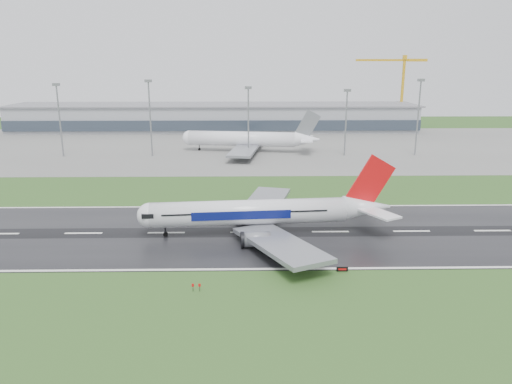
{
  "coord_description": "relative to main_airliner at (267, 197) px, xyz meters",
  "views": [
    {
      "loc": [
        19.77,
        -111.05,
        40.05
      ],
      "look_at": [
        22.04,
        12.0,
        7.0
      ],
      "focal_mm": 33.9,
      "sensor_mm": 36.0,
      "label": 1
    }
  ],
  "objects": [
    {
      "name": "floodmast_1",
      "position": [
        -85.62,
        100.53,
        6.11
      ],
      "size": [
        0.64,
        0.64,
        30.43
      ],
      "primitive_type": "cylinder",
      "color": "gray",
      "rests_on": "ground"
    },
    {
      "name": "runway",
      "position": [
        -24.38,
        0.53,
        -9.06
      ],
      "size": [
        400.0,
        45.0,
        0.1
      ],
      "primitive_type": "cube",
      "color": "black",
      "rests_on": "ground"
    },
    {
      "name": "floodmast_2",
      "position": [
        -46.57,
        100.53,
        6.84
      ],
      "size": [
        0.64,
        0.64,
        31.9
      ],
      "primitive_type": "cylinder",
      "color": "gray",
      "rests_on": "ground"
    },
    {
      "name": "floodmast_5",
      "position": [
        70.21,
        100.53,
        6.98
      ],
      "size": [
        0.64,
        0.64,
        32.18
      ],
      "primitive_type": "cylinder",
      "color": "gray",
      "rests_on": "ground"
    },
    {
      "name": "terminal",
      "position": [
        -24.38,
        185.53,
        -1.61
      ],
      "size": [
        240.0,
        36.0,
        15.0
      ],
      "primitive_type": "cube",
      "color": "gray",
      "rests_on": "ground"
    },
    {
      "name": "floodmast_3",
      "position": [
        -4.04,
        100.53,
        5.42
      ],
      "size": [
        0.64,
        0.64,
        29.04
      ],
      "primitive_type": "cylinder",
      "color": "gray",
      "rests_on": "ground"
    },
    {
      "name": "parked_airliner",
      "position": [
        -4.43,
        110.84,
        0.49
      ],
      "size": [
        73.22,
        69.46,
        19.03
      ],
      "primitive_type": null,
      "rotation": [
        0.0,
        0.0,
        -0.15
      ],
      "color": "white",
      "rests_on": "apron"
    },
    {
      "name": "tower_crane",
      "position": [
        94.16,
        200.53,
        13.13
      ],
      "size": [
        45.1,
        2.84,
        44.48
      ],
      "primitive_type": null,
      "rotation": [
        0.0,
        0.0,
        0.01
      ],
      "color": "gold",
      "rests_on": "ground"
    },
    {
      "name": "apron",
      "position": [
        -24.38,
        125.53,
        -9.07
      ],
      "size": [
        400.0,
        130.0,
        0.08
      ],
      "primitive_type": "cube",
      "color": "slate",
      "rests_on": "ground"
    },
    {
      "name": "main_airliner",
      "position": [
        0.0,
        0.0,
        0.0
      ],
      "size": [
        65.63,
        62.97,
        18.01
      ],
      "primitive_type": null,
      "rotation": [
        0.0,
        0.0,
        0.08
      ],
      "color": "silver",
      "rests_on": "runway"
    },
    {
      "name": "ground",
      "position": [
        -24.38,
        0.53,
        -9.11
      ],
      "size": [
        520.0,
        520.0,
        0.0
      ],
      "primitive_type": "plane",
      "color": "#284D1C",
      "rests_on": "ground"
    },
    {
      "name": "runway_sign",
      "position": [
        14.07,
        -22.67,
        -8.59
      ],
      "size": [
        2.31,
        0.57,
        1.04
      ],
      "primitive_type": null,
      "rotation": [
        0.0,
        0.0,
        0.14
      ],
      "color": "black",
      "rests_on": "ground"
    },
    {
      "name": "floodmast_4",
      "position": [
        38.64,
        100.53,
        4.83
      ],
      "size": [
        0.64,
        0.64,
        27.87
      ],
      "primitive_type": "cylinder",
      "color": "gray",
      "rests_on": "ground"
    }
  ]
}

